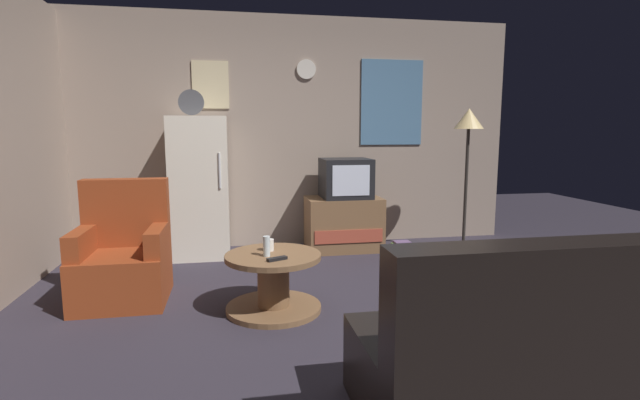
{
  "coord_description": "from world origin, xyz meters",
  "views": [
    {
      "loc": [
        -0.74,
        -3.16,
        1.36
      ],
      "look_at": [
        0.01,
        0.9,
        0.75
      ],
      "focal_mm": 26.69,
      "sensor_mm": 36.0,
      "label": 1
    }
  ],
  "objects_px": {
    "book_stack": "(402,246)",
    "wine_glass": "(267,246)",
    "remote_control": "(277,259)",
    "armchair": "(123,258)",
    "tv_stand": "(344,224)",
    "couch": "(544,357)",
    "fridge": "(200,187)",
    "mug_ceramic_white": "(269,245)",
    "standing_lamp": "(468,130)",
    "crt_tv": "(346,178)",
    "coffee_table": "(273,282)"
  },
  "relations": [
    {
      "from": "fridge",
      "to": "mug_ceramic_white",
      "type": "bearing_deg",
      "value": -69.71
    },
    {
      "from": "coffee_table",
      "to": "book_stack",
      "type": "relative_size",
      "value": 3.29
    },
    {
      "from": "fridge",
      "to": "couch",
      "type": "distance_m",
      "value": 3.81
    },
    {
      "from": "fridge",
      "to": "remote_control",
      "type": "xyz_separation_m",
      "value": [
        0.65,
        -1.93,
        -0.3
      ]
    },
    {
      "from": "crt_tv",
      "to": "wine_glass",
      "type": "xyz_separation_m",
      "value": [
        -1.02,
        -1.77,
        -0.3
      ]
    },
    {
      "from": "couch",
      "to": "crt_tv",
      "type": "bearing_deg",
      "value": 92.76
    },
    {
      "from": "standing_lamp",
      "to": "coffee_table",
      "type": "bearing_deg",
      "value": -148.56
    },
    {
      "from": "fridge",
      "to": "tv_stand",
      "type": "distance_m",
      "value": 1.64
    },
    {
      "from": "wine_glass",
      "to": "armchair",
      "type": "bearing_deg",
      "value": 154.87
    },
    {
      "from": "couch",
      "to": "book_stack",
      "type": "bearing_deg",
      "value": 81.67
    },
    {
      "from": "wine_glass",
      "to": "fridge",
      "type": "bearing_deg",
      "value": 107.84
    },
    {
      "from": "fridge",
      "to": "armchair",
      "type": "height_order",
      "value": "fridge"
    },
    {
      "from": "tv_stand",
      "to": "coffee_table",
      "type": "bearing_deg",
      "value": -118.84
    },
    {
      "from": "mug_ceramic_white",
      "to": "armchair",
      "type": "height_order",
      "value": "armchair"
    },
    {
      "from": "crt_tv",
      "to": "standing_lamp",
      "type": "height_order",
      "value": "standing_lamp"
    },
    {
      "from": "mug_ceramic_white",
      "to": "book_stack",
      "type": "xyz_separation_m",
      "value": [
        1.61,
        1.43,
        -0.43
      ]
    },
    {
      "from": "crt_tv",
      "to": "couch",
      "type": "relative_size",
      "value": 0.32
    },
    {
      "from": "tv_stand",
      "to": "mug_ceramic_white",
      "type": "distance_m",
      "value": 1.89
    },
    {
      "from": "tv_stand",
      "to": "remote_control",
      "type": "relative_size",
      "value": 5.6
    },
    {
      "from": "wine_glass",
      "to": "mug_ceramic_white",
      "type": "bearing_deg",
      "value": 79.83
    },
    {
      "from": "fridge",
      "to": "book_stack",
      "type": "height_order",
      "value": "fridge"
    },
    {
      "from": "fridge",
      "to": "coffee_table",
      "type": "height_order",
      "value": "fridge"
    },
    {
      "from": "wine_glass",
      "to": "remote_control",
      "type": "bearing_deg",
      "value": -63.06
    },
    {
      "from": "fridge",
      "to": "armchair",
      "type": "distance_m",
      "value": 1.45
    },
    {
      "from": "crt_tv",
      "to": "standing_lamp",
      "type": "distance_m",
      "value": 1.43
    },
    {
      "from": "remote_control",
      "to": "armchair",
      "type": "height_order",
      "value": "armchair"
    },
    {
      "from": "standing_lamp",
      "to": "wine_glass",
      "type": "distance_m",
      "value": 2.84
    },
    {
      "from": "tv_stand",
      "to": "book_stack",
      "type": "distance_m",
      "value": 0.71
    },
    {
      "from": "armchair",
      "to": "book_stack",
      "type": "distance_m",
      "value": 2.96
    },
    {
      "from": "remote_control",
      "to": "book_stack",
      "type": "distance_m",
      "value": 2.36
    },
    {
      "from": "crt_tv",
      "to": "remote_control",
      "type": "height_order",
      "value": "crt_tv"
    },
    {
      "from": "armchair",
      "to": "standing_lamp",
      "type": "bearing_deg",
      "value": 14.9
    },
    {
      "from": "crt_tv",
      "to": "book_stack",
      "type": "height_order",
      "value": "crt_tv"
    },
    {
      "from": "crt_tv",
      "to": "mug_ceramic_white",
      "type": "height_order",
      "value": "crt_tv"
    },
    {
      "from": "tv_stand",
      "to": "couch",
      "type": "xyz_separation_m",
      "value": [
        0.18,
        -3.32,
        0.01
      ]
    },
    {
      "from": "tv_stand",
      "to": "armchair",
      "type": "distance_m",
      "value": 2.45
    },
    {
      "from": "wine_glass",
      "to": "mug_ceramic_white",
      "type": "distance_m",
      "value": 0.16
    },
    {
      "from": "crt_tv",
      "to": "fridge",
      "type": "bearing_deg",
      "value": 178.76
    },
    {
      "from": "wine_glass",
      "to": "remote_control",
      "type": "xyz_separation_m",
      "value": [
        0.06,
        -0.13,
        -0.06
      ]
    },
    {
      "from": "book_stack",
      "to": "wine_glass",
      "type": "bearing_deg",
      "value": -135.81
    },
    {
      "from": "tv_stand",
      "to": "coffee_table",
      "type": "relative_size",
      "value": 1.17
    },
    {
      "from": "standing_lamp",
      "to": "fridge",
      "type": "bearing_deg",
      "value": 172.57
    },
    {
      "from": "tv_stand",
      "to": "wine_glass",
      "type": "distance_m",
      "value": 2.05
    },
    {
      "from": "tv_stand",
      "to": "book_stack",
      "type": "relative_size",
      "value": 3.84
    },
    {
      "from": "tv_stand",
      "to": "crt_tv",
      "type": "distance_m",
      "value": 0.52
    },
    {
      "from": "tv_stand",
      "to": "remote_control",
      "type": "bearing_deg",
      "value": -116.17
    },
    {
      "from": "mug_ceramic_white",
      "to": "book_stack",
      "type": "relative_size",
      "value": 0.41
    },
    {
      "from": "standing_lamp",
      "to": "coffee_table",
      "type": "xyz_separation_m",
      "value": [
        -2.25,
        -1.38,
        -1.14
      ]
    },
    {
      "from": "remote_control",
      "to": "armchair",
      "type": "xyz_separation_m",
      "value": [
        -1.18,
        0.65,
        -0.11
      ]
    },
    {
      "from": "fridge",
      "to": "remote_control",
      "type": "bearing_deg",
      "value": -71.53
    }
  ]
}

